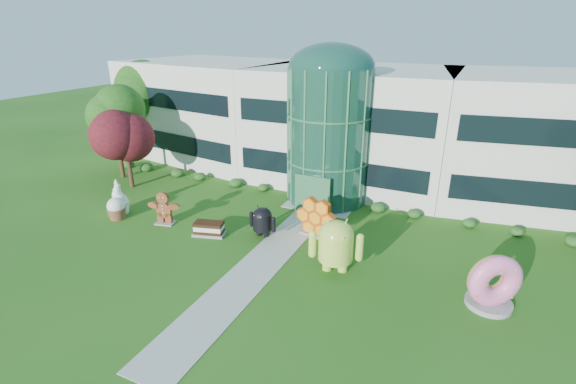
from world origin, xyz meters
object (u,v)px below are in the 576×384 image
at_px(android_green, 336,242).
at_px(android_black, 262,220).
at_px(gingerbread, 164,208).
at_px(donut, 493,280).

distance_m(android_green, android_black, 5.82).
bearing_deg(android_green, android_black, 145.08).
distance_m(android_black, gingerbread, 6.92).
xyz_separation_m(donut, gingerbread, (-19.96, 0.51, -0.24)).
xyz_separation_m(android_black, gingerbread, (-6.81, -1.22, 0.03)).
height_order(android_black, donut, donut).
bearing_deg(donut, android_green, 148.22).
distance_m(donut, gingerbread, 19.97).
bearing_deg(gingerbread, android_black, -2.65).
height_order(android_green, donut, android_green).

